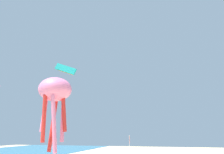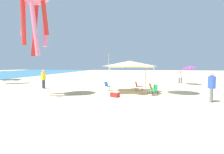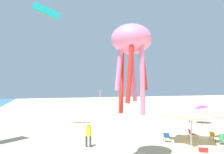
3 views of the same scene
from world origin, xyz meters
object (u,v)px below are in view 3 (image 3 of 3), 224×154
object	(u,v)px
folding_chair_left_of_tent	(223,138)
banner_flag	(100,101)
kite_parafoil_teal	(47,11)
folding_chair_near_cooler	(213,136)
folding_chair_facing_ocean	(167,136)
canopy_tent	(191,113)
folding_chair_right_of_tent	(192,133)
kite_octopus_pink	(131,44)
beach_umbrella	(202,107)
cooler_box	(203,149)
person_watching_sky	(190,115)
person_by_tent	(88,133)

from	to	relation	value
folding_chair_left_of_tent	banner_flag	bearing A→B (deg)	160.38
folding_chair_left_of_tent	kite_parafoil_teal	world-z (taller)	kite_parafoil_teal
folding_chair_near_cooler	folding_chair_left_of_tent	distance (m)	1.06
folding_chair_near_cooler	folding_chair_facing_ocean	bearing A→B (deg)	62.57
canopy_tent	folding_chair_right_of_tent	world-z (taller)	canopy_tent
folding_chair_facing_ocean	kite_octopus_pink	size ratio (longest dim) A/B	0.15
canopy_tent	folding_chair_near_cooler	size ratio (longest dim) A/B	4.86
beach_umbrella	folding_chair_near_cooler	distance (m)	9.05
kite_octopus_pink	canopy_tent	bearing A→B (deg)	-154.51
beach_umbrella	folding_chair_left_of_tent	size ratio (longest dim) A/B	3.04
folding_chair_left_of_tent	banner_flag	xyz separation A→B (m)	(15.83, 6.35, 1.99)
kite_parafoil_teal	folding_chair_left_of_tent	bearing A→B (deg)	-38.31
folding_chair_right_of_tent	kite_parafoil_teal	size ratio (longest dim) A/B	0.27
folding_chair_facing_ocean	banner_flag	bearing A→B (deg)	-35.17
cooler_box	folding_chair_left_of_tent	bearing A→B (deg)	-67.11
canopy_tent	folding_chair_facing_ocean	distance (m)	2.83
beach_umbrella	folding_chair_right_of_tent	xyz separation A→B (m)	(-6.21, 5.95, -1.59)
beach_umbrella	kite_octopus_pink	size ratio (longest dim) A/B	0.45
person_watching_sky	kite_parafoil_teal	bearing A→B (deg)	-140.84
canopy_tent	beach_umbrella	world-z (taller)	canopy_tent
folding_chair_left_of_tent	kite_parafoil_teal	size ratio (longest dim) A/B	0.27
cooler_box	person_watching_sky	xyz separation A→B (m)	(10.97, -6.81, 0.73)
canopy_tent	banner_flag	xyz separation A→B (m)	(14.44, 4.41, 0.06)
banner_flag	person_by_tent	bearing A→B (deg)	162.93
beach_umbrella	person_watching_sky	distance (m)	1.80
banner_flag	person_watching_sky	bearing A→B (deg)	-120.45
canopy_tent	folding_chair_right_of_tent	distance (m)	2.28
canopy_tent	folding_chair_right_of_tent	xyz separation A→B (m)	(0.98, -0.73, -1.93)
cooler_box	person_by_tent	distance (m)	8.48
banner_flag	kite_octopus_pink	xyz separation A→B (m)	(-17.79, 2.27, 4.87)
folding_chair_near_cooler	cooler_box	size ratio (longest dim) A/B	1.11
cooler_box	kite_parafoil_teal	bearing A→B (deg)	44.09
beach_umbrella	kite_octopus_pink	bearing A→B (deg)	128.31
banner_flag	kite_parafoil_teal	distance (m)	13.82
person_watching_sky	person_by_tent	bearing A→B (deg)	-113.01
folding_chair_right_of_tent	person_watching_sky	size ratio (longest dim) A/B	0.52
canopy_tent	person_watching_sky	xyz separation A→B (m)	(8.37, -5.91, -1.47)
cooler_box	banner_flag	bearing A→B (deg)	11.63
folding_chair_facing_ocean	person_watching_sky	size ratio (longest dim) A/B	0.52
cooler_box	kite_parafoil_teal	world-z (taller)	kite_parafoil_teal
banner_flag	folding_chair_left_of_tent	bearing A→B (deg)	-158.16
person_watching_sky	kite_octopus_pink	xyz separation A→B (m)	(-11.72, 12.59, 6.40)
folding_chair_right_of_tent	person_watching_sky	xyz separation A→B (m)	(7.39, -5.19, 0.45)
folding_chair_right_of_tent	folding_chair_near_cooler	distance (m)	1.78
kite_parafoil_teal	canopy_tent	bearing A→B (deg)	-38.39
canopy_tent	person_watching_sky	distance (m)	10.36
folding_chair_left_of_tent	kite_octopus_pink	world-z (taller)	kite_octopus_pink
cooler_box	banner_flag	size ratio (longest dim) A/B	0.18
cooler_box	kite_octopus_pink	xyz separation A→B (m)	(-0.75, 5.78, 7.13)
folding_chair_right_of_tent	banner_flag	world-z (taller)	banner_flag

